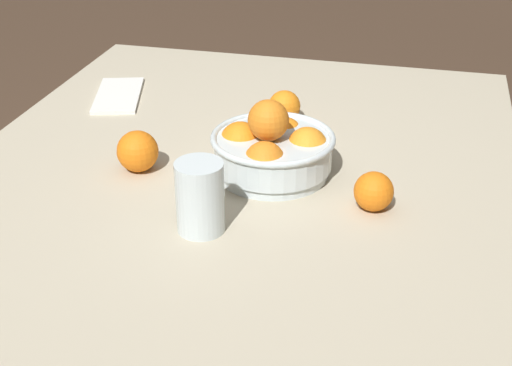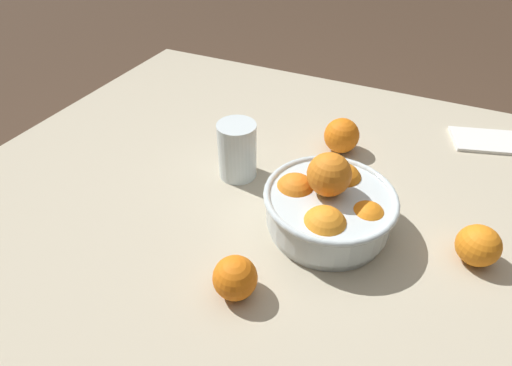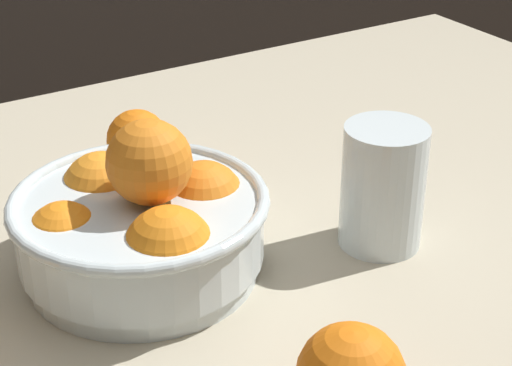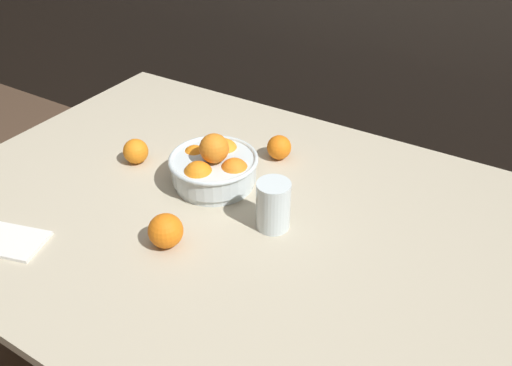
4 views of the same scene
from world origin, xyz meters
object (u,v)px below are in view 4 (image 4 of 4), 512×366
at_px(juice_glass, 273,209).
at_px(orange_loose_front, 136,151).
at_px(orange_loose_near_bowl, 166,231).
at_px(fruit_bowl, 214,167).
at_px(orange_loose_aside, 279,147).

bearing_deg(juice_glass, orange_loose_front, 174.22).
bearing_deg(orange_loose_near_bowl, fruit_bowl, 100.01).
relative_size(fruit_bowl, orange_loose_near_bowl, 2.94).
distance_m(juice_glass, orange_loose_front, 0.47).
relative_size(fruit_bowl, orange_loose_front, 3.33).
height_order(fruit_bowl, orange_loose_near_bowl, fruit_bowl).
relative_size(juice_glass, orange_loose_aside, 1.76).
xyz_separation_m(juice_glass, orange_loose_near_bowl, (-0.17, -0.18, -0.01)).
bearing_deg(orange_loose_front, juice_glass, -5.78).
bearing_deg(orange_loose_near_bowl, orange_loose_front, 142.57).
bearing_deg(orange_loose_aside, orange_loose_near_bowl, -95.12).
height_order(orange_loose_near_bowl, orange_loose_front, orange_loose_near_bowl).
height_order(juice_glass, orange_loose_aside, juice_glass).
height_order(juice_glass, orange_loose_front, juice_glass).
relative_size(juice_glass, orange_loose_near_bowl, 1.54).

